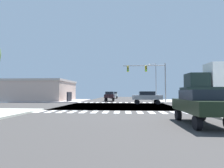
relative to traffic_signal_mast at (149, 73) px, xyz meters
The scene contains 13 objects.
ground 10.41m from the traffic_signal_mast, 123.86° to the right, with size 90.00×90.00×0.05m.
sidewalk_corner_ne 10.35m from the traffic_signal_mast, 29.24° to the left, with size 12.00×12.00×0.14m.
sidewalk_corner_nw 19.26m from the traffic_signal_mast, 166.21° to the left, with size 12.00×12.00×0.14m.
crosswalk_near 16.57m from the traffic_signal_mast, 109.71° to the right, with size 13.50×2.00×0.01m.
crosswalk_far 7.32m from the traffic_signal_mast, behind, with size 13.50×2.00×0.01m.
traffic_signal_mast is the anchor object (origin of this frame).
street_lamp 9.39m from the traffic_signal_mast, 74.15° to the left, with size 1.78×0.32×8.14m.
bank_building 22.98m from the traffic_signal_mast, 167.70° to the left, with size 15.18×10.77×4.23m.
sedan_nearside_1 5.70m from the traffic_signal_mast, 101.79° to the right, with size 4.30×1.80×1.88m.
sedan_farside_2 21.45m from the traffic_signal_mast, 109.59° to the left, with size 1.80×4.30×1.88m.
sedan_crossing_3 20.91m from the traffic_signal_mast, 90.21° to the right, with size 1.80×4.30×1.88m.
box_truck_queued_1 12.80m from the traffic_signal_mast, 61.74° to the right, with size 7.20×2.40×4.85m.
sedan_leading_4 9.08m from the traffic_signal_mast, 149.62° to the left, with size 1.80×4.30×1.88m.
Camera 1 is at (0.93, -22.92, 1.75)m, focal length 28.25 mm.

